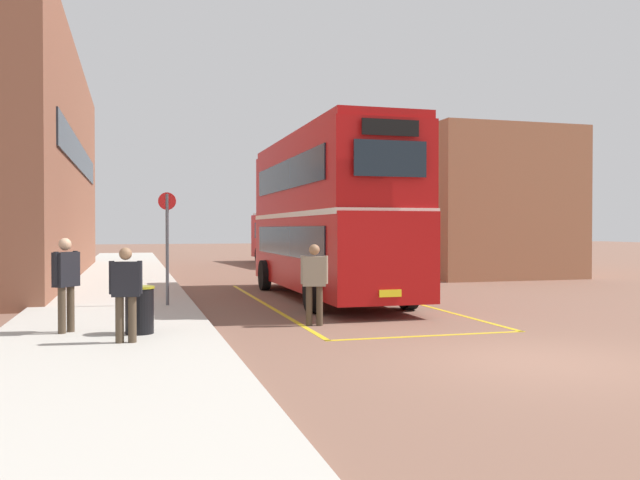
% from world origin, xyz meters
% --- Properties ---
extents(ground_plane, '(135.60, 135.60, 0.00)m').
position_xyz_m(ground_plane, '(0.00, 14.40, 0.00)').
color(ground_plane, brown).
extents(sidewalk_left, '(4.00, 57.60, 0.14)m').
position_xyz_m(sidewalk_left, '(-6.50, 16.80, 0.07)').
color(sidewalk_left, '#B2ADA3').
rests_on(sidewalk_left, ground).
extents(depot_building_right, '(6.50, 14.89, 6.27)m').
position_xyz_m(depot_building_right, '(8.72, 21.30, 3.13)').
color(depot_building_right, '#9E6647').
rests_on(depot_building_right, ground).
extents(double_decker_bus, '(2.82, 10.17, 4.75)m').
position_xyz_m(double_decker_bus, '(-0.54, 9.68, 2.51)').
color(double_decker_bus, black).
rests_on(double_decker_bus, ground).
extents(single_deck_bus, '(3.29, 9.59, 3.02)m').
position_xyz_m(single_deck_bus, '(2.85, 28.14, 1.64)').
color(single_deck_bus, black).
rests_on(single_deck_bus, ground).
extents(pedestrian_boarding, '(0.56, 0.35, 1.73)m').
position_xyz_m(pedestrian_boarding, '(-2.32, 4.54, 1.00)').
color(pedestrian_boarding, '#473828').
rests_on(pedestrian_boarding, ground).
extents(pedestrian_waiting_near, '(0.48, 0.53, 1.75)m').
position_xyz_m(pedestrian_waiting_near, '(-7.21, 4.02, 1.16)').
color(pedestrian_waiting_near, '#473828').
rests_on(pedestrian_waiting_near, sidewalk_left).
extents(pedestrian_waiting_far, '(0.54, 0.25, 1.60)m').
position_xyz_m(pedestrian_waiting_far, '(-6.14, 2.60, 1.06)').
color(pedestrian_waiting_far, '#473828').
rests_on(pedestrian_waiting_far, sidewalk_left).
extents(litter_bin, '(0.54, 0.54, 0.86)m').
position_xyz_m(litter_bin, '(-5.91, 3.54, 0.57)').
color(litter_bin, black).
rests_on(litter_bin, sidewalk_left).
extents(bus_stop_sign, '(0.44, 0.11, 2.83)m').
position_xyz_m(bus_stop_sign, '(-5.19, 8.02, 1.83)').
color(bus_stop_sign, '#4C4C51').
rests_on(bus_stop_sign, sidewalk_left).
extents(bay_marking_yellow, '(4.21, 12.16, 0.01)m').
position_xyz_m(bay_marking_yellow, '(-0.54, 7.79, 0.00)').
color(bay_marking_yellow, gold).
rests_on(bay_marking_yellow, ground).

